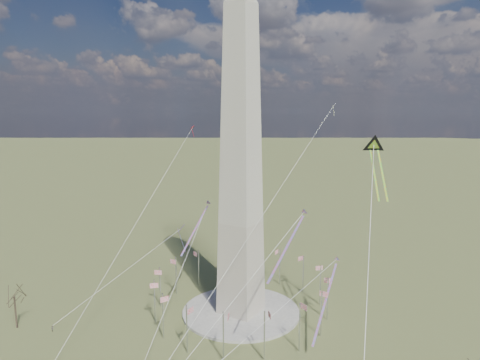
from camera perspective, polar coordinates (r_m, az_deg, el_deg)
The scene contains 13 objects.
ground at distance 138.00m, azimuth 0.13°, elevation -17.27°, with size 2000.00×2000.00×0.00m, color #5C6432.
plaza at distance 137.82m, azimuth 0.13°, elevation -17.12°, with size 36.00×36.00×0.80m, color #B2AEA3.
washington_monument at distance 124.31m, azimuth 0.14°, elevation 2.94°, with size 15.56×15.56×100.00m.
flagpole_ring at distance 134.92m, azimuth 0.14°, elevation -14.50°, with size 54.40×54.40×13.00m.
tree_far at distance 140.80m, azimuth -27.90°, elevation -13.34°, with size 8.08×8.08×14.14m.
person_west at distance 138.33m, azimuth -23.72°, elevation -17.65°, with size 0.78×0.61×1.60m, color gray.
kite_delta_black at distance 114.26m, azimuth 17.49°, elevation 3.96°, with size 11.02×17.28×14.30m.
kite_diamond_purple at distance 139.65m, azimuth -7.82°, elevation -6.79°, with size 2.02×3.15×9.62m.
kite_streamer_left at distance 107.02m, azimuth 6.96°, elevation -7.46°, with size 1.86×19.93×13.69m.
kite_streamer_mid at distance 135.37m, azimuth -5.47°, elevation -5.49°, with size 4.74×18.96×13.11m.
kite_streamer_right at distance 125.35m, azimuth 11.83°, elevation -13.73°, with size 4.04×24.02×16.50m.
kite_small_red at distance 177.95m, azimuth -6.36°, elevation 6.80°, with size 1.17×1.93×4.63m.
kite_small_white at distance 158.70m, azimuth 12.40°, elevation 9.53°, with size 1.44×1.72×4.59m.
Camera 1 is at (65.75, -104.64, 61.41)m, focal length 32.00 mm.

